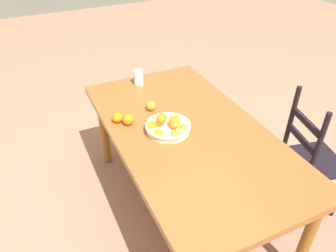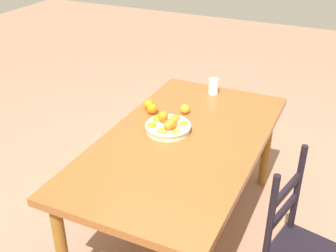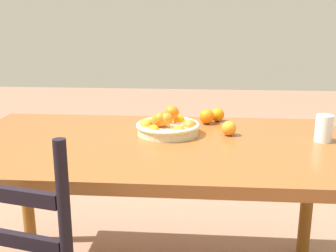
{
  "view_description": "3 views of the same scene",
  "coord_description": "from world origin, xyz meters",
  "px_view_note": "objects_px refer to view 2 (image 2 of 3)",
  "views": [
    {
      "loc": [
        1.55,
        -0.89,
        2.07
      ],
      "look_at": [
        -0.05,
        -0.13,
        0.82
      ],
      "focal_mm": 34.75,
      "sensor_mm": 36.0,
      "label": 1
    },
    {
      "loc": [
        2.16,
        0.9,
        2.15
      ],
      "look_at": [
        -0.05,
        -0.13,
        0.82
      ],
      "focal_mm": 44.75,
      "sensor_mm": 36.0,
      "label": 2
    },
    {
      "loc": [
        -0.2,
        1.75,
        1.32
      ],
      "look_at": [
        -0.05,
        -0.13,
        0.82
      ],
      "focal_mm": 43.44,
      "sensor_mm": 36.0,
      "label": 3
    }
  ],
  "objects_px": {
    "fruit_bowl": "(168,126)",
    "orange_loose_1": "(152,109)",
    "orange_loose_0": "(185,109)",
    "orange_loose_2": "(149,104)",
    "drinking_glass": "(213,86)",
    "dining_table": "(182,149)"
  },
  "relations": [
    {
      "from": "dining_table",
      "to": "drinking_glass",
      "type": "relative_size",
      "value": 14.83
    },
    {
      "from": "orange_loose_2",
      "to": "orange_loose_1",
      "type": "bearing_deg",
      "value": 45.01
    },
    {
      "from": "orange_loose_0",
      "to": "orange_loose_1",
      "type": "relative_size",
      "value": 0.9
    },
    {
      "from": "orange_loose_0",
      "to": "drinking_glass",
      "type": "relative_size",
      "value": 0.57
    },
    {
      "from": "fruit_bowl",
      "to": "orange_loose_0",
      "type": "xyz_separation_m",
      "value": [
        -0.29,
        -0.0,
        -0.0
      ]
    },
    {
      "from": "orange_loose_2",
      "to": "drinking_glass",
      "type": "xyz_separation_m",
      "value": [
        -0.46,
        0.34,
        0.02
      ]
    },
    {
      "from": "fruit_bowl",
      "to": "orange_loose_1",
      "type": "relative_size",
      "value": 3.95
    },
    {
      "from": "orange_loose_0",
      "to": "orange_loose_2",
      "type": "bearing_deg",
      "value": -80.93
    },
    {
      "from": "orange_loose_0",
      "to": "orange_loose_2",
      "type": "xyz_separation_m",
      "value": [
        0.04,
        -0.27,
        0.0
      ]
    },
    {
      "from": "orange_loose_1",
      "to": "drinking_glass",
      "type": "bearing_deg",
      "value": 151.83
    },
    {
      "from": "dining_table",
      "to": "orange_loose_2",
      "type": "bearing_deg",
      "value": -126.59
    },
    {
      "from": "orange_loose_0",
      "to": "orange_loose_2",
      "type": "distance_m",
      "value": 0.28
    },
    {
      "from": "orange_loose_1",
      "to": "drinking_glass",
      "type": "height_order",
      "value": "drinking_glass"
    },
    {
      "from": "orange_loose_1",
      "to": "orange_loose_0",
      "type": "bearing_deg",
      "value": 115.48
    },
    {
      "from": "fruit_bowl",
      "to": "orange_loose_1",
      "type": "height_order",
      "value": "fruit_bowl"
    },
    {
      "from": "orange_loose_0",
      "to": "orange_loose_2",
      "type": "relative_size",
      "value": 0.96
    },
    {
      "from": "fruit_bowl",
      "to": "orange_loose_2",
      "type": "distance_m",
      "value": 0.37
    },
    {
      "from": "orange_loose_2",
      "to": "drinking_glass",
      "type": "relative_size",
      "value": 0.6
    },
    {
      "from": "dining_table",
      "to": "orange_loose_0",
      "type": "height_order",
      "value": "orange_loose_0"
    },
    {
      "from": "fruit_bowl",
      "to": "drinking_glass",
      "type": "relative_size",
      "value": 2.53
    },
    {
      "from": "dining_table",
      "to": "orange_loose_2",
      "type": "height_order",
      "value": "orange_loose_2"
    },
    {
      "from": "orange_loose_0",
      "to": "orange_loose_1",
      "type": "height_order",
      "value": "orange_loose_1"
    }
  ]
}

